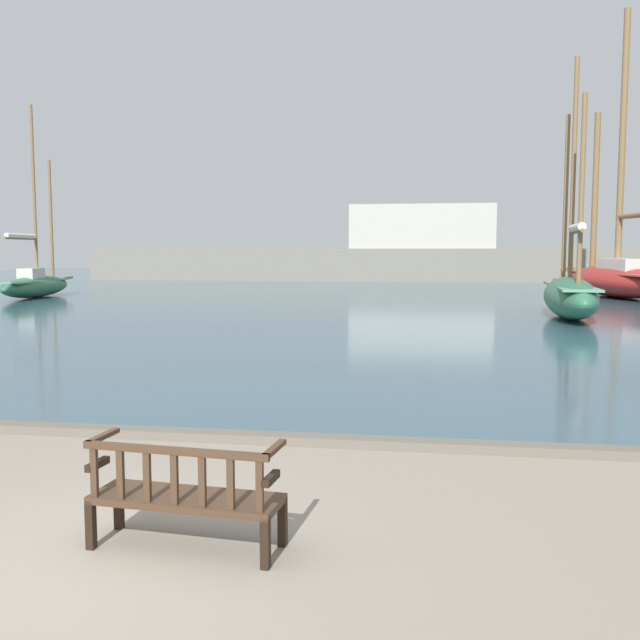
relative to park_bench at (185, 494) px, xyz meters
name	(u,v)px	position (x,y,z in m)	size (l,w,h in m)	color
ground_plane	(69,570)	(-0.76, -0.52, -0.47)	(160.00, 160.00, 0.00)	gray
harbor_water	(393,286)	(-0.76, 43.48, -0.43)	(100.00, 80.00, 0.08)	#385666
quay_edge_kerb	(217,436)	(-0.76, 3.33, -0.41)	(40.00, 0.30, 0.12)	#675F54
park_bench	(185,494)	(0.00, 0.00, 0.00)	(1.64, 0.66, 0.92)	black
sailboat_distant_harbor	(36,283)	(-18.17, 28.31, 0.36)	(2.12, 7.94, 9.71)	#2D6647
sailboat_far_starboard	(619,276)	(11.48, 33.28, 0.71)	(5.43, 13.02, 14.51)	maroon
sailboat_nearest_port	(570,293)	(6.82, 20.96, 0.50)	(2.08, 8.96, 9.13)	#2D6647
far_breakwater	(404,258)	(-0.24, 49.94, 1.43)	(49.66, 2.40, 6.02)	slate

